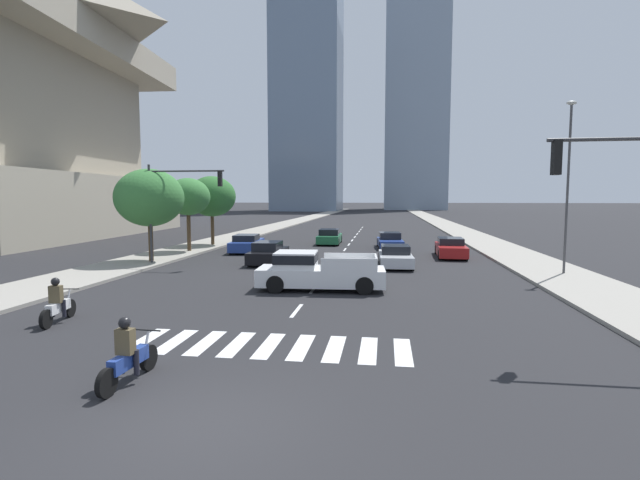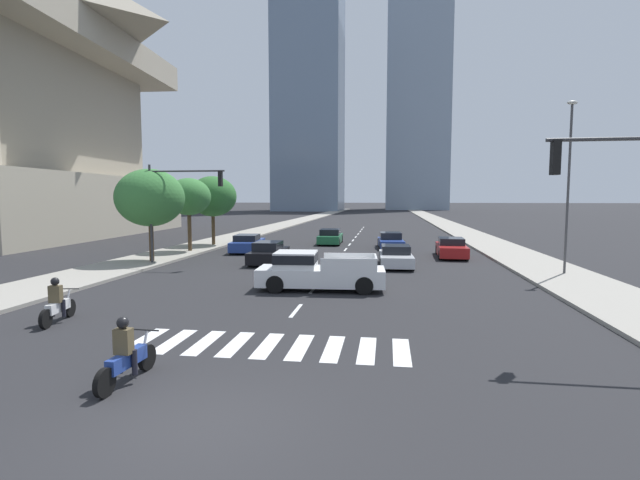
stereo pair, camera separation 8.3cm
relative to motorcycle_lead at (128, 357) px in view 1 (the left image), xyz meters
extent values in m
plane|color=#232326|center=(2.37, -1.60, -0.58)|extent=(800.00, 800.00, 0.00)
cube|color=gray|center=(14.35, 28.40, -0.51)|extent=(4.00, 260.00, 0.15)
cube|color=gray|center=(-9.60, 28.40, -0.51)|extent=(4.00, 260.00, 0.15)
cube|color=silver|center=(-1.23, 2.94, -0.58)|extent=(0.45, 2.23, 0.01)
cube|color=silver|center=(-0.33, 2.94, -0.58)|extent=(0.45, 2.23, 0.01)
cube|color=silver|center=(0.57, 2.94, -0.58)|extent=(0.45, 2.23, 0.01)
cube|color=silver|center=(1.47, 2.94, -0.58)|extent=(0.45, 2.23, 0.01)
cube|color=silver|center=(2.37, 2.94, -0.58)|extent=(0.45, 2.23, 0.01)
cube|color=silver|center=(3.27, 2.94, -0.58)|extent=(0.45, 2.23, 0.01)
cube|color=silver|center=(4.17, 2.94, -0.58)|extent=(0.45, 2.23, 0.01)
cube|color=silver|center=(5.07, 2.94, -0.58)|extent=(0.45, 2.23, 0.01)
cube|color=silver|center=(5.97, 2.94, -0.58)|extent=(0.45, 2.23, 0.01)
cube|color=silver|center=(2.37, 6.94, -0.58)|extent=(0.14, 2.00, 0.01)
cube|color=silver|center=(2.37, 10.94, -0.58)|extent=(0.14, 2.00, 0.01)
cube|color=silver|center=(2.37, 14.94, -0.58)|extent=(0.14, 2.00, 0.01)
cube|color=silver|center=(2.37, 18.94, -0.58)|extent=(0.14, 2.00, 0.01)
cube|color=silver|center=(2.37, 22.94, -0.58)|extent=(0.14, 2.00, 0.01)
cube|color=silver|center=(2.37, 26.94, -0.58)|extent=(0.14, 2.00, 0.01)
cube|color=silver|center=(2.37, 30.94, -0.58)|extent=(0.14, 2.00, 0.01)
cube|color=silver|center=(2.37, 34.94, -0.58)|extent=(0.14, 2.00, 0.01)
cube|color=silver|center=(2.37, 38.94, -0.58)|extent=(0.14, 2.00, 0.01)
cube|color=silver|center=(2.37, 42.94, -0.58)|extent=(0.14, 2.00, 0.01)
cube|color=silver|center=(2.37, 46.94, -0.58)|extent=(0.14, 2.00, 0.01)
cube|color=silver|center=(2.37, 50.94, -0.58)|extent=(0.14, 2.00, 0.01)
cube|color=silver|center=(2.37, 54.94, -0.58)|extent=(0.14, 2.00, 0.01)
cylinder|color=black|center=(0.04, 0.78, -0.28)|extent=(0.15, 0.61, 0.60)
cylinder|color=black|center=(-0.04, -0.75, -0.28)|extent=(0.15, 0.61, 0.60)
cube|color=navy|center=(0.00, 0.02, -0.06)|extent=(0.28, 1.24, 0.32)
cylinder|color=#B2B2B7|center=(0.03, 0.68, 0.02)|extent=(0.08, 0.32, 0.67)
cylinder|color=black|center=(0.04, 0.73, 0.39)|extent=(0.70, 0.07, 0.04)
cube|color=brown|center=(0.00, -0.08, 0.37)|extent=(0.37, 0.26, 0.55)
sphere|color=black|center=(0.00, -0.08, 0.78)|extent=(0.26, 0.26, 0.26)
cylinder|color=black|center=(-0.18, 0.03, -0.11)|extent=(0.13, 0.13, 0.55)
cylinder|color=black|center=(0.18, 0.01, -0.11)|extent=(0.13, 0.13, 0.55)
cylinder|color=black|center=(-5.05, 5.00, -0.28)|extent=(0.22, 0.61, 0.60)
cylinder|color=black|center=(-4.80, 3.56, -0.28)|extent=(0.22, 0.61, 0.60)
cube|color=silver|center=(-4.93, 4.28, -0.06)|extent=(0.42, 1.19, 0.32)
cylinder|color=#B2B2B7|center=(-5.03, 4.90, 0.02)|extent=(0.11, 0.32, 0.67)
cylinder|color=black|center=(-5.04, 4.95, 0.39)|extent=(0.70, 0.15, 0.04)
cube|color=brown|center=(-4.91, 4.18, 0.37)|extent=(0.40, 0.30, 0.55)
sphere|color=black|center=(-4.91, 4.18, 0.78)|extent=(0.26, 0.26, 0.26)
cylinder|color=black|center=(-5.10, 4.25, -0.11)|extent=(0.14, 0.14, 0.55)
cylinder|color=black|center=(-4.75, 4.31, -0.11)|extent=(0.14, 0.14, 0.55)
cube|color=silver|center=(2.73, 10.82, 0.01)|extent=(5.62, 2.29, 0.75)
cube|color=silver|center=(1.62, 10.76, 0.74)|extent=(1.86, 1.92, 0.70)
cube|color=black|center=(1.62, 10.76, 0.82)|extent=(1.89, 1.96, 0.39)
cube|color=silver|center=(3.99, 9.94, 0.66)|extent=(2.32, 0.21, 0.55)
cube|color=silver|center=(3.88, 11.84, 0.66)|extent=(2.32, 0.21, 0.55)
cube|color=silver|center=(5.09, 10.95, 0.66)|extent=(0.19, 1.90, 0.55)
cylinder|color=black|center=(0.90, 9.83, -0.20)|extent=(0.77, 0.30, 0.76)
cylinder|color=black|center=(0.80, 11.60, -0.20)|extent=(0.77, 0.30, 0.76)
cylinder|color=black|center=(4.65, 10.04, -0.20)|extent=(0.77, 0.30, 0.76)
cylinder|color=black|center=(4.55, 11.81, -0.20)|extent=(0.77, 0.30, 0.76)
cube|color=#B7BABF|center=(6.09, 18.37, -0.12)|extent=(2.01, 4.50, 0.60)
cube|color=black|center=(6.08, 18.59, 0.41)|extent=(1.69, 2.05, 0.47)
cylinder|color=black|center=(6.98, 16.90, -0.26)|extent=(0.24, 0.65, 0.64)
cylinder|color=black|center=(5.31, 16.84, -0.26)|extent=(0.24, 0.65, 0.64)
cylinder|color=black|center=(6.87, 19.91, -0.26)|extent=(0.24, 0.65, 0.64)
cylinder|color=black|center=(5.20, 19.85, -0.26)|extent=(0.24, 0.65, 0.64)
cube|color=maroon|center=(9.92, 23.34, -0.08)|extent=(2.03, 4.84, 0.69)
cube|color=black|center=(9.93, 23.58, 0.49)|extent=(1.70, 2.21, 0.45)
cylinder|color=black|center=(10.69, 21.69, -0.26)|extent=(0.25, 0.65, 0.64)
cylinder|color=black|center=(9.03, 21.75, -0.26)|extent=(0.25, 0.65, 0.64)
cylinder|color=black|center=(10.82, 24.92, -0.26)|extent=(0.25, 0.65, 0.64)
cylinder|color=black|center=(9.16, 24.99, -0.26)|extent=(0.25, 0.65, 0.64)
cube|color=black|center=(-1.66, 18.72, -0.09)|extent=(1.76, 4.63, 0.67)
cube|color=black|center=(-1.65, 18.49, 0.51)|extent=(1.52, 2.09, 0.52)
cylinder|color=black|center=(-2.44, 20.28, -0.26)|extent=(0.23, 0.64, 0.64)
cylinder|color=black|center=(-0.91, 20.29, -0.26)|extent=(0.23, 0.64, 0.64)
cylinder|color=black|center=(-2.40, 17.14, -0.26)|extent=(0.23, 0.64, 0.64)
cylinder|color=black|center=(-0.87, 17.16, -0.26)|extent=(0.23, 0.64, 0.64)
cube|color=navy|center=(5.87, 28.51, -0.14)|extent=(2.17, 4.61, 0.56)
cube|color=black|center=(5.85, 28.74, 0.41)|extent=(1.78, 2.13, 0.54)
cylinder|color=black|center=(6.81, 27.05, -0.26)|extent=(0.26, 0.65, 0.64)
cylinder|color=black|center=(5.13, 26.93, -0.26)|extent=(0.26, 0.65, 0.64)
cylinder|color=black|center=(6.61, 30.10, -0.26)|extent=(0.26, 0.65, 0.64)
cylinder|color=black|center=(4.92, 29.98, -0.26)|extent=(0.26, 0.65, 0.64)
cube|color=navy|center=(-4.78, 24.46, -0.08)|extent=(2.31, 4.90, 0.69)
cube|color=black|center=(-4.76, 24.23, 0.49)|extent=(1.84, 2.28, 0.45)
cylinder|color=black|center=(-5.77, 25.99, -0.26)|extent=(0.28, 0.66, 0.64)
cylinder|color=black|center=(-4.09, 26.15, -0.26)|extent=(0.28, 0.66, 0.64)
cylinder|color=black|center=(-5.47, 22.78, -0.26)|extent=(0.28, 0.66, 0.64)
cylinder|color=black|center=(-3.79, 22.93, -0.26)|extent=(0.28, 0.66, 0.64)
cube|color=#1E6038|center=(0.66, 31.24, -0.10)|extent=(1.98, 4.72, 0.65)
cube|color=black|center=(0.66, 31.01, 0.48)|extent=(1.70, 2.14, 0.52)
cylinder|color=black|center=(-0.23, 32.81, -0.26)|extent=(0.23, 0.64, 0.64)
cylinder|color=black|center=(1.47, 32.85, -0.26)|extent=(0.23, 0.64, 0.64)
cylinder|color=black|center=(-0.16, 29.63, -0.26)|extent=(0.23, 0.64, 0.64)
cylinder|color=black|center=(1.55, 29.67, -0.26)|extent=(0.23, 0.64, 0.64)
cylinder|color=#333335|center=(11.54, 3.89, 4.93)|extent=(3.82, 0.10, 0.10)
cube|color=black|center=(9.88, 3.89, 4.48)|extent=(0.20, 0.28, 0.90)
sphere|color=red|center=(9.88, 3.89, 4.78)|extent=(0.18, 0.18, 0.18)
sphere|color=orange|center=(9.88, 3.89, 4.48)|extent=(0.18, 0.18, 0.18)
sphere|color=green|center=(9.88, 3.89, 4.18)|extent=(0.18, 0.18, 0.18)
cylinder|color=#333335|center=(-8.40, 16.91, 2.48)|extent=(0.14, 0.14, 5.83)
cylinder|color=#333335|center=(-6.09, 16.91, 5.00)|extent=(4.62, 0.10, 0.10)
cube|color=black|center=(-4.03, 16.91, 4.55)|extent=(0.20, 0.28, 0.90)
sphere|color=red|center=(-4.03, 16.91, 4.85)|extent=(0.18, 0.18, 0.18)
sphere|color=orange|center=(-4.03, 16.91, 4.55)|extent=(0.18, 0.18, 0.18)
sphere|color=green|center=(-4.03, 16.91, 4.25)|extent=(0.18, 0.18, 0.18)
cube|color=#19662D|center=(-8.40, 16.91, 2.57)|extent=(0.60, 0.04, 0.18)
cylinder|color=#3F3F42|center=(14.65, 16.18, 3.82)|extent=(0.12, 0.12, 8.51)
ellipsoid|color=beige|center=(14.65, 16.18, 8.18)|extent=(0.50, 0.24, 0.20)
cylinder|color=#4C3823|center=(-8.80, 17.61, 0.68)|extent=(0.28, 0.28, 2.23)
ellipsoid|color=#387538|center=(-8.80, 17.61, 3.45)|extent=(4.12, 4.12, 3.50)
cylinder|color=#4C3823|center=(-8.80, 23.23, 0.91)|extent=(0.28, 0.28, 2.69)
ellipsoid|color=#387538|center=(-8.80, 23.23, 3.53)|extent=(3.19, 3.19, 2.71)
cylinder|color=#4C3823|center=(-8.80, 27.95, 0.78)|extent=(0.28, 0.28, 2.43)
ellipsoid|color=#2D662D|center=(-8.80, 27.95, 3.57)|extent=(3.93, 3.93, 3.34)
cube|color=slate|center=(-19.22, 138.92, 52.50)|extent=(20.61, 21.56, 106.17)
cube|color=#8C9EB2|center=(15.47, 160.23, 49.03)|extent=(20.99, 22.83, 99.22)
camera|label=1|loc=(5.47, -9.11, 3.43)|focal=26.10mm
camera|label=2|loc=(5.55, -9.09, 3.43)|focal=26.10mm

